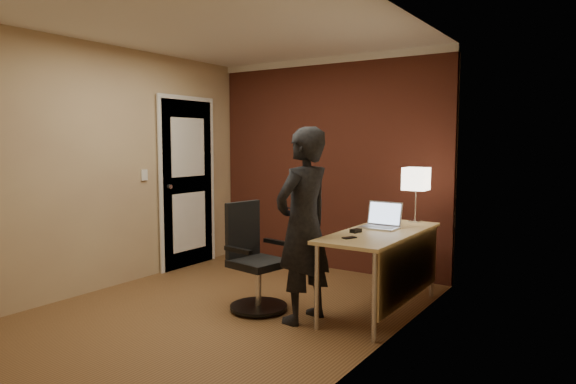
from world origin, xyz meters
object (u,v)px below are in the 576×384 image
Objects in this scene: phone at (349,238)px; person at (303,225)px; desk at (388,246)px; laptop at (382,221)px; desk_lamp at (416,180)px; mouse at (356,231)px; office_chair at (254,264)px.

phone is 0.07× the size of person.
laptop reaches higher than desk.
person is at bearing -117.28° from laptop.
laptop is (-0.14, -0.49, -0.35)m from desk_lamp.
laptop is (-0.14, 0.18, 0.19)m from desk.
desk_lamp is 0.98m from mouse.
person is at bearing -132.56° from desk.
desk_lamp is 1.21m from phone.
mouse is at bearing 127.92° from phone.
phone is at bearing 115.65° from person.
laptop is 3.37× the size of mouse.
phone is at bearing 6.16° from office_chair.
phone is 0.96m from office_chair.
person reaches higher than laptop.
person reaches higher than desk.
mouse is at bearing -139.39° from desk.
person reaches higher than office_chair.
desk_lamp reaches higher than laptop.
person is (-0.37, -0.11, 0.08)m from phone.
mouse is (-0.23, -0.86, -0.40)m from desk_lamp.
office_chair is (-0.92, -0.74, -0.37)m from laptop.
mouse reaches higher than desk.
desk is 15.00× the size of mouse.
office_chair reaches higher than mouse.
mouse is 0.87× the size of phone.
desk is 1.58× the size of office_chair.
desk is at bearing 52.87° from mouse.
desk_lamp is 4.65× the size of phone.
office_chair is at bearing -130.72° from desk_lamp.
desk is 4.45× the size of laptop.
desk is at bearing 94.90° from phone.
office_chair is (-1.06, -1.23, -0.73)m from desk_lamp.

